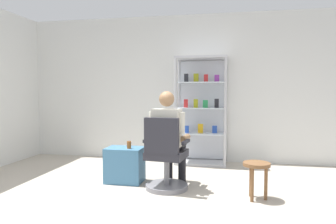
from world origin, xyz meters
TOP-DOWN VIEW (x-y plane):
  - back_wall at (0.00, 3.00)m, footprint 6.00×0.10m
  - display_cabinet_main at (0.40, 2.76)m, footprint 0.90×0.45m
  - office_chair at (0.08, 1.13)m, footprint 0.59×0.56m
  - seated_shopkeeper at (0.10, 1.29)m, footprint 0.52×0.60m
  - storage_crate at (-0.57, 1.38)m, footprint 0.51×0.37m
  - tea_glass at (-0.49, 1.33)m, footprint 0.06×0.06m
  - wooden_stool at (1.21, 0.99)m, footprint 0.32×0.32m

SIDE VIEW (x-z plane):
  - storage_crate at x=-0.57m, z-range 0.00..0.49m
  - wooden_stool at x=1.21m, z-range 0.13..0.57m
  - office_chair at x=0.08m, z-range -0.09..0.87m
  - tea_glass at x=-0.49m, z-range 0.49..0.60m
  - seated_shopkeeper at x=0.10m, z-range 0.07..1.36m
  - display_cabinet_main at x=0.40m, z-range 0.01..1.91m
  - back_wall at x=0.00m, z-range 0.00..2.70m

